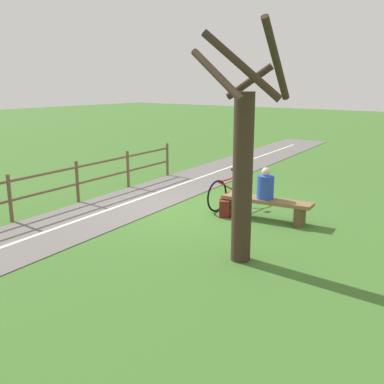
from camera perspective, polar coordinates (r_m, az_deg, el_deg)
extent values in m
plane|color=#3D6B28|center=(10.79, -0.93, -2.10)|extent=(80.00, 80.00, 0.00)
cube|color=#66605E|center=(9.03, -22.45, -6.35)|extent=(5.77, 36.03, 0.02)
cube|color=silver|center=(9.03, -22.45, -6.29)|extent=(3.35, 31.84, 0.00)
cube|color=brown|center=(9.92, 9.45, -1.08)|extent=(2.03, 0.68, 0.08)
cube|color=brown|center=(9.76, 13.51, -2.98)|extent=(0.21, 0.40, 0.40)
cube|color=brown|center=(10.25, 5.48, -1.85)|extent=(0.21, 0.40, 0.40)
cylinder|color=#2847B7|center=(9.86, 9.30, 0.61)|extent=(0.41, 0.41, 0.51)
sphere|color=beige|center=(9.79, 9.38, 2.55)|extent=(0.19, 0.19, 0.19)
torus|color=black|center=(10.45, 3.20, -0.51)|extent=(0.07, 0.75, 0.75)
torus|color=black|center=(11.34, 6.47, 0.57)|extent=(0.07, 0.75, 0.75)
cylinder|color=red|center=(10.82, 4.94, 1.69)|extent=(0.07, 0.94, 0.04)
cylinder|color=red|center=(10.72, 4.42, 0.72)|extent=(0.06, 0.68, 0.35)
cylinder|color=red|center=(10.93, 5.44, 2.34)|extent=(0.03, 0.03, 0.20)
cube|color=black|center=(10.91, 5.45, 2.91)|extent=(0.09, 0.20, 0.05)
cube|color=maroon|center=(10.15, 4.09, -2.05)|extent=(0.36, 0.39, 0.38)
cube|color=maroon|center=(10.17, 4.82, -2.36)|extent=(0.16, 0.21, 0.17)
cylinder|color=brown|center=(14.49, -3.15, 4.14)|extent=(0.08, 0.08, 1.05)
cylinder|color=brown|center=(12.98, -8.14, 2.88)|extent=(0.08, 0.08, 1.05)
cylinder|color=brown|center=(11.60, -14.35, 1.28)|extent=(0.08, 0.08, 1.05)
cylinder|color=brown|center=(10.40, -22.11, -0.75)|extent=(0.08, 0.08, 1.05)
cylinder|color=#38281E|center=(7.40, 6.42, 1.61)|extent=(0.33, 0.33, 2.81)
cylinder|color=#38281E|center=(7.58, 7.30, 13.70)|extent=(0.77, 0.37, 0.59)
cylinder|color=#38281E|center=(7.04, 10.63, 16.12)|extent=(0.22, 1.08, 1.19)
cylinder|color=#38281E|center=(6.87, 3.15, 14.66)|extent=(1.17, 0.47, 0.80)
cylinder|color=#38281E|center=(6.68, 6.35, 15.61)|extent=(1.12, 0.61, 1.02)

